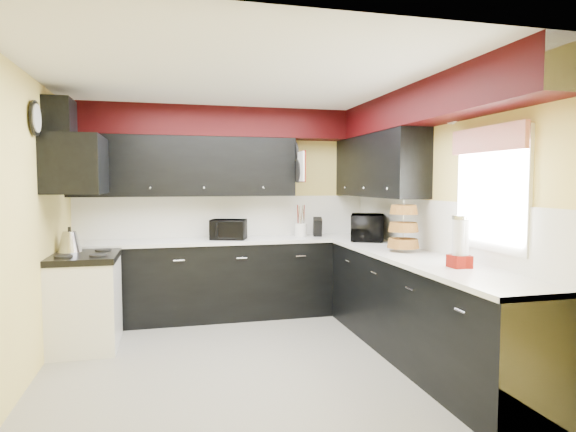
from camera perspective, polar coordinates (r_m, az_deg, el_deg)
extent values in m
plane|color=gray|center=(4.56, -4.45, -16.74)|extent=(3.60, 3.60, 0.00)
cube|color=#E0C666|center=(6.06, -7.31, 0.53)|extent=(3.60, 0.06, 2.50)
cube|color=#E0C666|center=(4.90, 16.71, -0.41)|extent=(0.06, 3.60, 2.50)
cube|color=#E0C666|center=(4.36, -28.56, -1.25)|extent=(0.06, 3.60, 2.50)
cube|color=white|center=(4.35, -4.64, 15.75)|extent=(3.60, 3.60, 0.06)
cube|color=black|center=(5.86, -6.90, -7.47)|extent=(3.60, 0.60, 0.90)
cube|color=black|center=(4.63, 15.17, -10.70)|extent=(0.60, 3.00, 0.90)
cube|color=white|center=(5.79, -6.94, -2.90)|extent=(3.62, 0.64, 0.04)
cube|color=white|center=(4.53, 15.28, -4.94)|extent=(0.64, 3.02, 0.04)
cube|color=white|center=(6.05, -7.29, -0.04)|extent=(3.60, 0.02, 0.50)
cube|color=white|center=(4.90, 16.59, -1.11)|extent=(0.02, 3.60, 0.50)
cube|color=black|center=(5.84, -12.07, 5.75)|extent=(2.60, 0.35, 0.70)
cube|color=black|center=(5.61, 10.56, 5.85)|extent=(0.35, 1.80, 0.70)
cube|color=black|center=(5.91, -7.20, 10.89)|extent=(3.60, 0.36, 0.35)
cube|color=black|center=(4.70, 16.18, 12.57)|extent=(0.36, 3.24, 0.35)
cube|color=white|center=(5.16, -22.84, -9.57)|extent=(0.60, 0.75, 0.86)
cube|color=black|center=(5.07, -22.99, -4.51)|extent=(0.62, 0.77, 0.06)
cube|color=black|center=(5.03, -23.83, 5.57)|extent=(0.50, 0.78, 0.55)
cube|color=black|center=(5.09, -25.43, 10.25)|extent=(0.24, 0.40, 0.40)
cube|color=red|center=(4.11, 22.51, 8.41)|extent=(0.04, 0.88, 0.20)
cube|color=white|center=(5.71, 1.56, 5.88)|extent=(0.03, 0.26, 0.35)
imported|color=black|center=(5.73, -7.07, -1.59)|extent=(0.49, 0.45, 0.24)
imported|color=black|center=(5.68, 9.39, -1.32)|extent=(0.55, 0.65, 0.30)
cylinder|color=silver|center=(5.99, 1.54, -1.66)|extent=(0.19, 0.19, 0.16)
cube|color=black|center=(6.01, 3.52, -1.34)|extent=(0.13, 0.16, 0.23)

